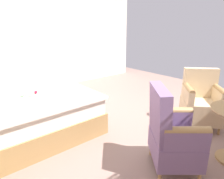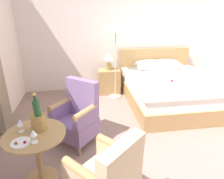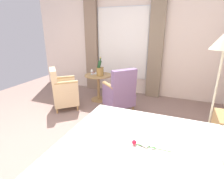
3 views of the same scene
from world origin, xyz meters
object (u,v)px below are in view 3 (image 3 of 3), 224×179
Objects in this scene: armchair_by_window at (120,93)px; armchair_facing_bed at (63,91)px; floor_lamp_brass at (223,53)px; wine_glass_near_bucket at (103,69)px; wine_glass_near_edge at (92,70)px; champagne_bucket at (100,70)px; snack_plate at (95,73)px; side_table_round at (99,84)px.

armchair_by_window reaches higher than armchair_facing_bed.
floor_lamp_brass is 1.85× the size of armchair_facing_bed.
armchair_by_window is (-0.85, -1.61, -1.02)m from floor_lamp_brass.
wine_glass_near_edge is (0.18, -0.22, -0.01)m from wine_glass_near_bucket.
champagne_bucket is 0.85m from armchair_by_window.
armchair_by_window is (0.40, 0.89, -0.34)m from wine_glass_near_edge.
champagne_bucket is 2.81× the size of wine_glass_near_bucket.
armchair_by_window is (0.54, 0.89, -0.24)m from snack_plate.
wine_glass_near_edge is 0.75× the size of snack_plate.
floor_lamp_brass is at bearing 61.24° from champagne_bucket.
armchair_facing_bed reaches higher than side_table_round.
armchair_facing_bed reaches higher than wine_glass_near_bucket.
champagne_bucket is 0.30m from snack_plate.
armchair_facing_bed is at bearing -41.26° from champagne_bucket.
champagne_bucket is at bearing 56.50° from side_table_round.
floor_lamp_brass reaches higher than armchair_facing_bed.
wine_glass_near_edge is at bearing -116.70° from floor_lamp_brass.
champagne_bucket is at bearing 56.50° from snack_plate.
champagne_bucket is (-1.24, -2.27, -0.65)m from floor_lamp_brass.
wine_glass_near_edge is at bearing -78.18° from side_table_round.
armchair_by_window is at bearing 103.18° from armchair_facing_bed.
armchair_by_window reaches higher than side_table_round.
floor_lamp_brass is 10.78× the size of wine_glass_near_bucket.
wine_glass_near_bucket is at bearing -177.02° from champagne_bucket.
wine_glass_near_edge is 0.87m from armchair_facing_bed.
snack_plate is (-0.15, -0.23, -0.13)m from champagne_bucket.
side_table_round is 4.55× the size of wine_glass_near_edge.
armchair_by_window is (0.39, 0.66, -0.37)m from champagne_bucket.
side_table_round is at bearing -118.91° from floor_lamp_brass.
side_table_round is at bearing -120.86° from armchair_by_window.
wine_glass_near_bucket is 0.16× the size of armchair_by_window.
armchair_facing_bed is (0.70, -0.37, -0.36)m from wine_glass_near_edge.
wine_glass_near_bucket is 1.08× the size of wine_glass_near_edge.
armchair_facing_bed reaches higher than snack_plate.
side_table_round is 1.50× the size of champagne_bucket.
floor_lamp_brass reaches higher than side_table_round.
champagne_bucket is (0.05, 0.07, 0.39)m from side_table_round.
floor_lamp_brass is 2.87m from side_table_round.
floor_lamp_brass reaches higher than wine_glass_near_edge.
champagne_bucket is 0.23m from wine_glass_near_edge.
side_table_round is at bearing 143.96° from armchair_facing_bed.
wine_glass_near_edge is (-0.01, -0.23, -0.03)m from champagne_bucket.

